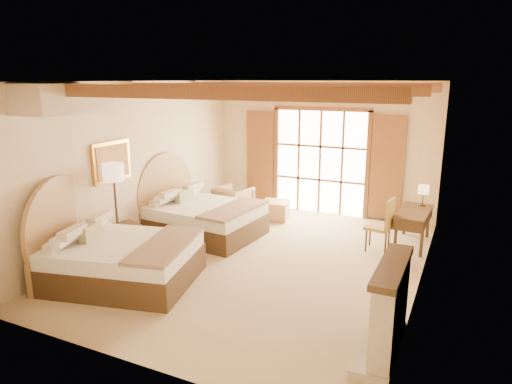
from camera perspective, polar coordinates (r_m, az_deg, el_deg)
The scene contains 19 objects.
floor at distance 8.50m, azimuth 0.61°, elevation -8.46°, with size 7.00×7.00×0.00m, color tan.
wall_back at distance 11.25m, azimuth 8.16°, elevation 5.44°, with size 5.50×5.50×0.00m, color beige.
wall_left at distance 9.49m, azimuth -14.65°, elevation 3.55°, with size 7.00×7.00×0.00m, color beige.
wall_right at distance 7.34m, azimuth 20.53°, elevation 0.14°, with size 7.00×7.00×0.00m, color beige.
ceiling at distance 7.86m, azimuth 0.67°, elevation 13.66°, with size 7.00×7.00×0.00m, color #B47234.
ceiling_beams at distance 7.86m, azimuth 0.67°, elevation 12.79°, with size 5.39×4.60×0.18m, color brown, non-canonical shape.
french_doors at distance 11.25m, azimuth 8.01°, elevation 3.64°, with size 3.95×0.08×2.60m.
fireplace at distance 5.86m, azimuth 16.17°, elevation -14.42°, with size 0.46×1.40×1.16m.
painting at distance 8.88m, azimuth -17.56°, elevation 3.65°, with size 0.06×0.95×0.75m.
canopy_valance at distance 7.67m, azimuth -22.93°, elevation 10.71°, with size 0.70×1.40×0.45m, color beige.
bed_near at distance 7.89m, azimuth -17.36°, elevation -7.38°, with size 2.64×2.19×1.50m.
bed_far at distance 9.78m, azimuth -7.32°, elevation -2.76°, with size 2.37×1.86×1.47m.
nightstand at distance 9.00m, azimuth -16.03°, elevation -5.74°, with size 0.49×0.49×0.58m, color #4D361E.
floor_lamp at distance 8.64m, azimuth -17.36°, elevation 1.69°, with size 0.37×0.37×1.76m.
armchair at distance 11.10m, azimuth -2.85°, elevation -1.10°, with size 0.77×0.79×0.72m, color #9D7B53.
ottoman at distance 10.81m, azimuth 2.43°, elevation -2.29°, with size 0.60×0.60×0.43m, color #AA7749.
desk at distance 9.63m, azimuth 19.02°, elevation -4.10°, with size 0.62×1.34×0.71m.
desk_chair at distance 9.16m, azimuth 15.16°, elevation -5.11°, with size 0.52×0.52×1.04m.
desk_lamp at distance 9.88m, azimuth 20.22°, elevation 0.20°, with size 0.21×0.21×0.43m.
Camera 1 is at (3.28, -7.14, 3.24)m, focal length 32.00 mm.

